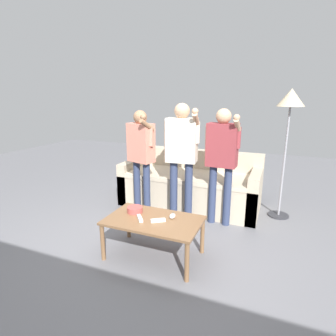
{
  "coord_description": "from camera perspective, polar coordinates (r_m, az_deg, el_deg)",
  "views": [
    {
      "loc": [
        1.39,
        -2.32,
        1.64
      ],
      "look_at": [
        0.23,
        0.49,
        0.83
      ],
      "focal_mm": 29.47,
      "sensor_mm": 36.0,
      "label": 1
    }
  ],
  "objects": [
    {
      "name": "ground_plane",
      "position": [
        3.16,
        -7.52,
        -16.5
      ],
      "size": [
        12.0,
        12.0,
        0.0
      ],
      "primitive_type": "plane",
      "color": "slate"
    },
    {
      "name": "snack_bowl",
      "position": [
        3.02,
        -6.86,
        -8.52
      ],
      "size": [
        0.17,
        0.17,
        0.06
      ],
      "primitive_type": "cylinder",
      "color": "#B24C47",
      "rests_on": "coffee_table"
    },
    {
      "name": "game_remote_nunchuk",
      "position": [
        2.86,
        0.93,
        -9.9
      ],
      "size": [
        0.06,
        0.09,
        0.05
      ],
      "color": "white",
      "rests_on": "coffee_table"
    },
    {
      "name": "player_right",
      "position": [
        3.48,
        11.07,
        2.89
      ],
      "size": [
        0.44,
        0.31,
        1.49
      ],
      "color": "#2D3856",
      "rests_on": "ground"
    },
    {
      "name": "game_remote_wand_near",
      "position": [
        2.85,
        -5.85,
        -10.3
      ],
      "size": [
        0.12,
        0.14,
        0.03
      ],
      "color": "white",
      "rests_on": "coffee_table"
    },
    {
      "name": "game_remote_wand_far",
      "position": [
        2.79,
        -2.07,
        -10.76
      ],
      "size": [
        0.14,
        0.11,
        0.03
      ],
      "color": "white",
      "rests_on": "coffee_table"
    },
    {
      "name": "coffee_table",
      "position": [
        2.87,
        -3.04,
        -11.48
      ],
      "size": [
        0.97,
        0.58,
        0.42
      ],
      "color": "brown",
      "rests_on": "ground"
    },
    {
      "name": "player_left",
      "position": [
        3.76,
        -5.62,
        3.62
      ],
      "size": [
        0.42,
        0.38,
        1.45
      ],
      "color": "#2D3856",
      "rests_on": "ground"
    },
    {
      "name": "floor_lamp",
      "position": [
        3.89,
        23.94,
        11.35
      ],
      "size": [
        0.34,
        0.34,
        1.72
      ],
      "color": "#2D2D33",
      "rests_on": "ground"
    },
    {
      "name": "player_center",
      "position": [
        3.51,
        2.82,
        3.91
      ],
      "size": [
        0.47,
        0.31,
        1.55
      ],
      "color": "#2D3856",
      "rests_on": "ground"
    },
    {
      "name": "couch",
      "position": [
        4.22,
        4.7,
        -3.65
      ],
      "size": [
        2.03,
        0.86,
        0.8
      ],
      "color": "#B7A88E",
      "rests_on": "ground"
    }
  ]
}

